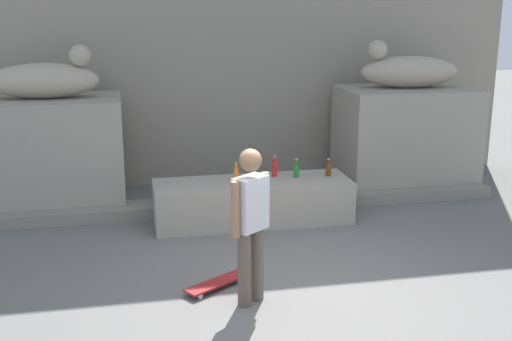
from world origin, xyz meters
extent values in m
plane|color=#605E5B|center=(0.00, 0.00, 0.00)|extent=(40.00, 40.00, 0.00)
cube|color=gray|center=(-2.87, 3.76, 0.84)|extent=(2.19, 1.35, 1.69)
cube|color=gray|center=(2.87, 3.76, 0.84)|extent=(2.19, 1.35, 1.69)
ellipsoid|color=#A79C89|center=(-2.87, 3.76, 1.95)|extent=(1.62, 0.62, 0.52)
sphere|color=#A79C89|center=(-2.32, 3.74, 2.30)|extent=(0.32, 0.32, 0.32)
ellipsoid|color=#A79C89|center=(2.87, 3.76, 1.95)|extent=(1.66, 0.78, 0.52)
sphere|color=#A79C89|center=(2.33, 3.84, 2.30)|extent=(0.32, 0.32, 0.32)
cube|color=gray|center=(0.00, 2.52, 0.30)|extent=(2.80, 0.89, 0.60)
cylinder|color=brown|center=(-0.45, 0.07, 0.41)|extent=(0.14, 0.14, 0.82)
cylinder|color=brown|center=(-0.61, -0.05, 0.41)|extent=(0.14, 0.14, 0.82)
cube|color=silver|center=(-0.53, 0.01, 1.10)|extent=(0.41, 0.37, 0.56)
sphere|color=#8C6647|center=(-0.53, 0.01, 1.55)|extent=(0.23, 0.23, 0.23)
cylinder|color=#8C6647|center=(-0.35, 0.14, 1.09)|extent=(0.09, 0.09, 0.58)
cylinder|color=#8C6647|center=(-0.71, -0.13, 1.09)|extent=(0.09, 0.09, 0.58)
cube|color=maroon|center=(-0.83, 0.42, 0.07)|extent=(0.78, 0.59, 0.02)
cylinder|color=white|center=(-1.04, 0.20, 0.03)|extent=(0.06, 0.06, 0.06)
cylinder|color=white|center=(-1.12, 0.32, 0.03)|extent=(0.06, 0.06, 0.06)
cylinder|color=white|center=(-0.53, 0.52, 0.03)|extent=(0.06, 0.06, 0.06)
cylinder|color=white|center=(-0.61, 0.64, 0.03)|extent=(0.06, 0.06, 0.06)
cylinder|color=#593314|center=(1.14, 2.58, 0.69)|extent=(0.08, 0.08, 0.18)
cylinder|color=#593314|center=(1.14, 2.58, 0.82)|extent=(0.04, 0.04, 0.06)
cylinder|color=yellow|center=(1.14, 2.58, 0.85)|extent=(0.04, 0.04, 0.01)
cylinder|color=#1E722D|center=(0.66, 2.60, 0.70)|extent=(0.08, 0.08, 0.20)
cylinder|color=#1E722D|center=(0.66, 2.60, 0.83)|extent=(0.03, 0.03, 0.06)
cylinder|color=yellow|center=(0.66, 2.60, 0.86)|extent=(0.04, 0.04, 0.01)
cylinder|color=orange|center=(-0.24, 2.50, 0.71)|extent=(0.07, 0.07, 0.22)
cylinder|color=orange|center=(-0.24, 2.50, 0.85)|extent=(0.03, 0.03, 0.06)
cylinder|color=yellow|center=(-0.24, 2.50, 0.88)|extent=(0.04, 0.04, 0.01)
cylinder|color=red|center=(0.36, 2.70, 0.72)|extent=(0.07, 0.07, 0.23)
cylinder|color=red|center=(0.36, 2.70, 0.86)|extent=(0.03, 0.03, 0.06)
cylinder|color=yellow|center=(0.36, 2.70, 0.90)|extent=(0.04, 0.04, 0.01)
cube|color=gray|center=(0.00, 3.07, 0.09)|extent=(7.93, 0.50, 0.18)
camera|label=1|loc=(-1.74, -6.11, 3.12)|focal=45.26mm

